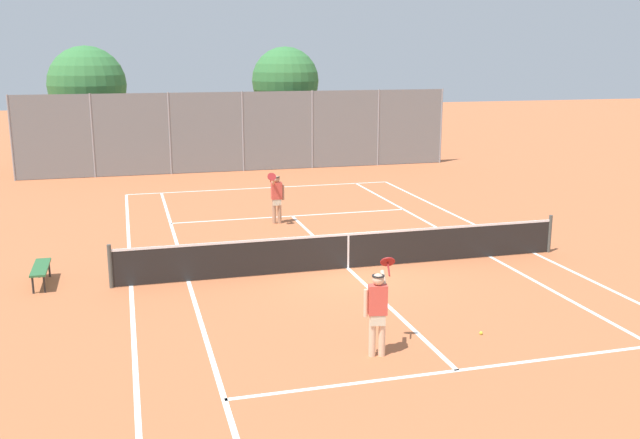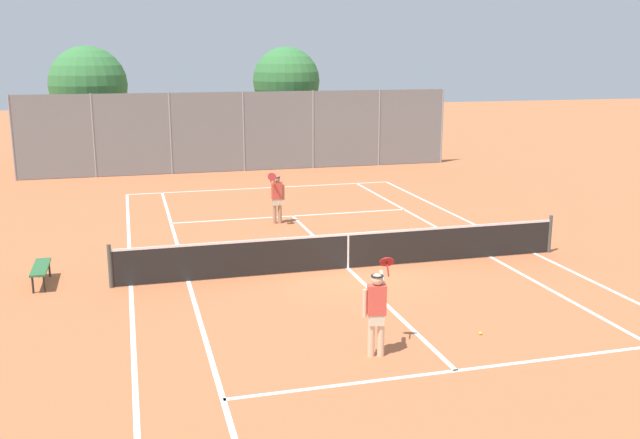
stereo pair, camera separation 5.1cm
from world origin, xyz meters
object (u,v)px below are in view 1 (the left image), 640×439
(tree_behind_left, at_px, (87,88))
(loose_tennis_ball_2, at_px, (421,234))
(loose_tennis_ball_1, at_px, (481,333))
(tree_behind_right, at_px, (286,82))
(player_far_left, at_px, (277,196))
(player_near_side, at_px, (378,308))
(tennis_net, at_px, (348,250))
(courtside_bench, at_px, (41,269))

(tree_behind_left, bearing_deg, loose_tennis_ball_2, -59.10)
(loose_tennis_ball_1, height_order, tree_behind_left, tree_behind_left)
(tree_behind_left, height_order, tree_behind_right, tree_behind_left)
(player_far_left, relative_size, loose_tennis_ball_1, 26.88)
(loose_tennis_ball_2, xyz_separation_m, tree_behind_right, (-0.51, 16.57, 4.02))
(player_near_side, height_order, loose_tennis_ball_2, player_near_side)
(loose_tennis_ball_2, height_order, tree_behind_right, tree_behind_right)
(tree_behind_left, bearing_deg, player_near_side, -76.88)
(tennis_net, height_order, tree_behind_left, tree_behind_left)
(tennis_net, distance_m, loose_tennis_ball_2, 4.26)
(tennis_net, bearing_deg, player_far_left, 97.61)
(tree_behind_left, bearing_deg, tree_behind_right, -3.67)
(tennis_net, bearing_deg, courtside_bench, 174.83)
(player_near_side, height_order, loose_tennis_ball_1, player_near_side)
(loose_tennis_ball_1, relative_size, loose_tennis_ball_2, 1.00)
(courtside_bench, bearing_deg, player_near_side, -43.45)
(loose_tennis_ball_1, xyz_separation_m, tree_behind_right, (1.53, 24.30, 4.02))
(player_far_left, xyz_separation_m, loose_tennis_ball_2, (3.97, -2.75, -0.89))
(loose_tennis_ball_1, xyz_separation_m, loose_tennis_ball_2, (2.04, 7.72, 0.00))
(courtside_bench, height_order, tree_behind_right, tree_behind_right)
(courtside_bench, distance_m, tree_behind_left, 19.55)
(tennis_net, relative_size, courtside_bench, 8.00)
(loose_tennis_ball_1, bearing_deg, player_near_side, -170.38)
(player_near_side, bearing_deg, tree_behind_right, 81.06)
(player_near_side, distance_m, loose_tennis_ball_1, 2.55)
(player_near_side, xyz_separation_m, loose_tennis_ball_1, (2.36, 0.40, -0.89))
(tennis_net, bearing_deg, player_near_side, -102.05)
(courtside_bench, relative_size, tree_behind_right, 0.26)
(tennis_net, height_order, player_far_left, player_far_left)
(player_far_left, relative_size, tree_behind_right, 0.30)
(loose_tennis_ball_1, height_order, loose_tennis_ball_2, same)
(tennis_net, bearing_deg, tree_behind_right, 81.94)
(player_far_left, xyz_separation_m, tree_behind_right, (3.46, 13.82, 3.13))
(courtside_bench, xyz_separation_m, tree_behind_left, (0.53, 19.23, 3.44))
(player_near_side, height_order, tree_behind_left, tree_behind_left)
(player_far_left, bearing_deg, tennis_net, -82.39)
(loose_tennis_ball_2, bearing_deg, player_near_side, -118.40)
(player_far_left, height_order, loose_tennis_ball_1, player_far_left)
(player_far_left, bearing_deg, tree_behind_left, 113.65)
(player_far_left, height_order, loose_tennis_ball_2, player_far_left)
(player_far_left, distance_m, tree_behind_left, 16.04)
(tree_behind_left, bearing_deg, tennis_net, -70.49)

